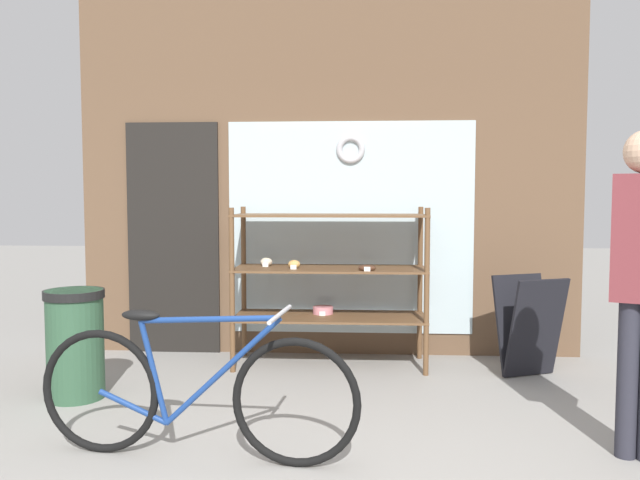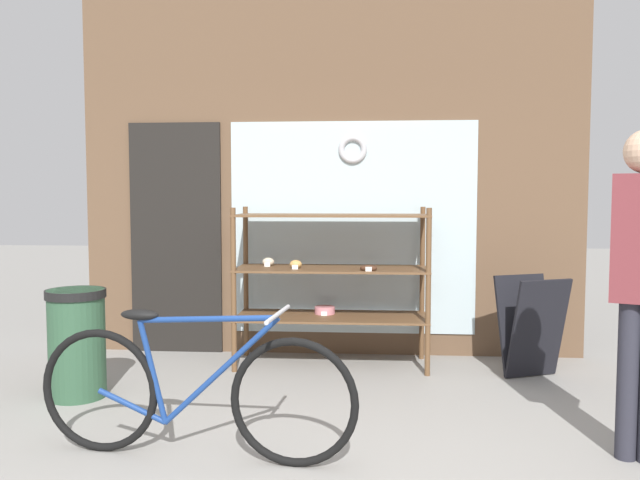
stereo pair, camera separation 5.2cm
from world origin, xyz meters
The scene contains 5 objects.
storefront_facade centered at (-0.04, 2.92, 1.92)m, with size 4.51×0.13×3.97m.
display_case centered at (0.03, 2.50, 0.80)m, with size 1.61×0.57×1.34m.
bicycle centered at (-0.62, 0.54, 0.37)m, with size 1.80×0.46×0.83m.
sandwich_board centered at (1.63, 2.27, 0.40)m, with size 0.57×0.52×0.79m.
trash_bin centered at (-1.73, 1.51, 0.42)m, with size 0.41×0.41×0.78m.
Camera 1 is at (0.26, -2.72, 1.43)m, focal length 35.00 mm.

